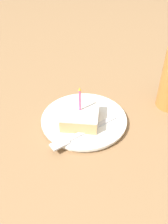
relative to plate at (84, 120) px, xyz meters
name	(u,v)px	position (x,y,z in m)	size (l,w,h in m)	color
ground_plane	(82,123)	(-0.01, 0.02, -0.03)	(2.40, 2.40, 0.04)	olive
plate	(84,120)	(0.00, 0.00, 0.00)	(0.23, 0.23, 0.02)	white
cake_slice	(79,116)	(-0.01, -0.02, 0.03)	(0.09, 0.10, 0.11)	tan
fork	(81,134)	(0.00, -0.06, 0.01)	(0.16, 0.14, 0.00)	silver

